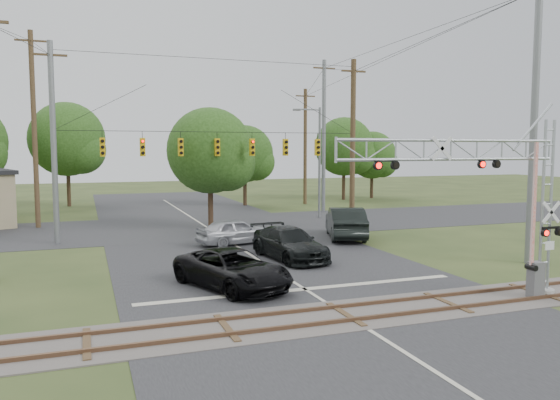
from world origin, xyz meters
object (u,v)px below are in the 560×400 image
object	(u,v)px
pickup_black	(232,269)
car_dark	(289,243)
streetlight	(318,157)
sedan_silver	(235,231)
crossing_gantry	(489,191)
traffic_signal_span	(231,145)

from	to	relation	value
pickup_black	car_dark	world-z (taller)	car_dark
car_dark	streetlight	bearing A→B (deg)	54.10
pickup_black	sedan_silver	xyz separation A→B (m)	(2.68, 9.48, -0.00)
crossing_gantry	streetlight	distance (m)	24.37
traffic_signal_span	pickup_black	bearing A→B (deg)	-104.55
traffic_signal_span	pickup_black	world-z (taller)	traffic_signal_span
traffic_signal_span	car_dark	world-z (taller)	traffic_signal_span
car_dark	sedan_silver	xyz separation A→B (m)	(-1.44, 4.93, -0.02)
crossing_gantry	traffic_signal_span	world-z (taller)	traffic_signal_span
car_dark	sedan_silver	world-z (taller)	car_dark
traffic_signal_span	sedan_silver	world-z (taller)	traffic_signal_span
pickup_black	car_dark	xyz separation A→B (m)	(4.12, 4.55, 0.02)
pickup_black	streetlight	size ratio (longest dim) A/B	0.63
crossing_gantry	sedan_silver	size ratio (longest dim) A/B	2.03
pickup_black	streetlight	world-z (taller)	streetlight
pickup_black	sedan_silver	size ratio (longest dim) A/B	1.23
pickup_black	car_dark	distance (m)	6.13
traffic_signal_span	pickup_black	distance (m)	14.58
pickup_black	streetlight	bearing A→B (deg)	36.48
crossing_gantry	car_dark	world-z (taller)	crossing_gantry
traffic_signal_span	sedan_silver	bearing A→B (deg)	-101.38
crossing_gantry	streetlight	world-z (taller)	streetlight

